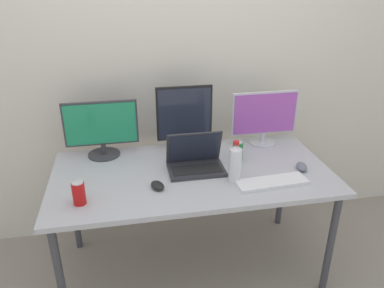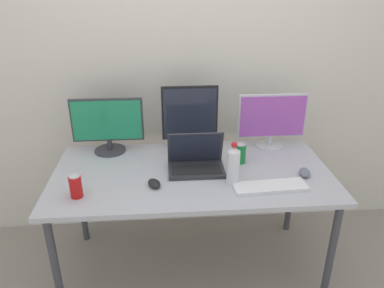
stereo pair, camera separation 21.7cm
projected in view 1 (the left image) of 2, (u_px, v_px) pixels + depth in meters
ground_plane at (192, 266)px, 2.56m from camera, size 16.00×16.00×0.00m
wall_back at (176, 58)px, 2.54m from camera, size 7.00×0.08×2.60m
work_desk at (192, 180)px, 2.27m from camera, size 1.66×0.83×0.74m
monitor_left at (101, 128)px, 2.36m from camera, size 0.46×0.21×0.37m
monitor_center at (184, 117)px, 2.44m from camera, size 0.37×0.18×0.43m
monitor_right at (264, 117)px, 2.54m from camera, size 0.46×0.18×0.37m
laptop_silver at (195, 161)px, 2.25m from camera, size 0.33×0.22×0.23m
keyboard_main at (272, 182)px, 2.11m from camera, size 0.41×0.15×0.02m
mouse_by_keyboard at (157, 185)px, 2.06m from camera, size 0.10×0.12×0.04m
mouse_by_laptop at (302, 167)px, 2.26m from camera, size 0.09×0.12×0.04m
water_bottle at (235, 163)px, 2.10m from camera, size 0.07×0.07×0.25m
soda_can_near_keyboard at (238, 151)px, 2.36m from camera, size 0.07×0.07×0.13m
soda_can_by_laptop at (79, 193)px, 1.91m from camera, size 0.07×0.07×0.13m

